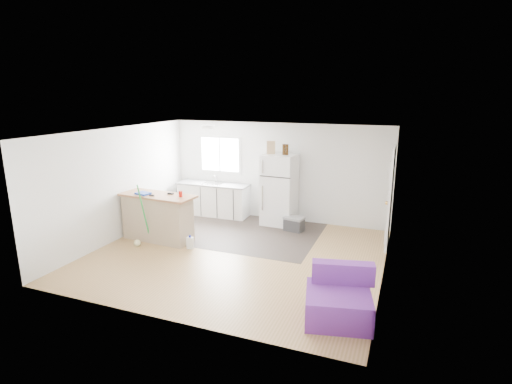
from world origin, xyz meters
TOP-DOWN VIEW (x-y plane):
  - room at (0.00, 0.00)m, footprint 5.51×5.01m
  - vinyl_zone at (-0.73, 1.25)m, footprint 4.05×2.50m
  - window at (-1.55, 2.49)m, footprint 1.18×0.06m
  - interior_door at (2.72, 1.55)m, footprint 0.11×0.92m
  - ceiling_fixture at (-1.20, 1.20)m, footprint 0.30×0.30m
  - kitchen_cabinets at (-1.63, 2.21)m, footprint 1.89×0.61m
  - peninsula at (-1.91, 0.15)m, footprint 1.68×0.74m
  - refrigerator at (0.18, 2.13)m, footprint 0.79×0.75m
  - cooler at (0.67, 1.75)m, footprint 0.49×0.38m
  - purple_seat at (2.26, -1.57)m, footprint 1.05×1.01m
  - cleaner_jug at (-1.01, -0.06)m, footprint 0.14×0.11m
  - mop at (-2.07, -0.31)m, footprint 0.22×0.37m
  - red_cup at (-1.33, 0.16)m, footprint 0.09×0.09m
  - blue_tray at (-2.18, 0.06)m, footprint 0.34×0.28m
  - tool_a at (-1.64, 0.27)m, footprint 0.14×0.07m
  - tool_b at (-1.92, 0.00)m, footprint 0.10×0.05m
  - cardboard_box at (-0.04, 2.11)m, footprint 0.22×0.16m
  - bottle_left at (0.29, 2.07)m, footprint 0.08×0.08m
  - bottle_right at (0.37, 2.08)m, footprint 0.07×0.07m

SIDE VIEW (x-z plane):
  - vinyl_zone at x=-0.73m, z-range 0.00..0.00m
  - cleaner_jug at x=-1.01m, z-range -0.02..0.27m
  - cooler at x=0.67m, z-range 0.00..0.34m
  - mop at x=-2.07m, z-range -0.44..0.90m
  - purple_seat at x=2.26m, z-range -0.10..0.63m
  - kitchen_cabinets at x=-1.63m, z-range -0.13..0.98m
  - peninsula at x=-1.91m, z-range 0.01..1.02m
  - refrigerator at x=0.18m, z-range 0.00..1.70m
  - interior_door at x=2.72m, z-range -0.03..2.07m
  - tool_b at x=-1.92m, z-range 1.01..1.04m
  - tool_a at x=-1.64m, z-range 1.01..1.04m
  - blue_tray at x=-2.18m, z-range 1.01..1.05m
  - red_cup at x=-1.33m, z-range 1.01..1.13m
  - room at x=0.00m, z-range -0.01..2.41m
  - window at x=-1.55m, z-range 1.06..2.04m
  - bottle_left at x=0.29m, z-range 1.70..1.95m
  - bottle_right at x=0.37m, z-range 1.70..1.95m
  - cardboard_box at x=-0.04m, z-range 1.70..2.00m
  - ceiling_fixture at x=-1.20m, z-range 2.32..2.40m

